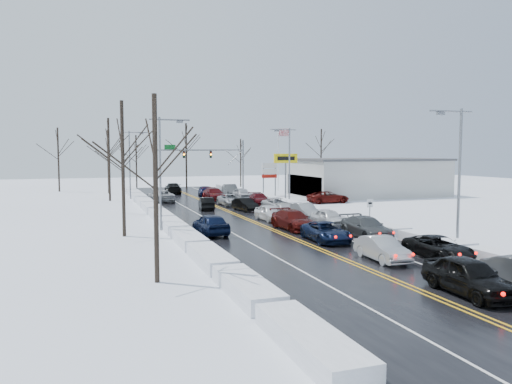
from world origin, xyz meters
name	(u,v)px	position (x,y,z in m)	size (l,w,h in m)	color
ground	(247,219)	(0.00, 0.00, 0.00)	(160.00, 160.00, 0.00)	white
road_surface	(240,216)	(0.00, 2.00, 0.01)	(14.00, 84.00, 0.01)	black
snow_bank_left	(161,220)	(-7.60, 2.00, 0.00)	(1.59, 72.00, 0.73)	white
snow_bank_right	(311,213)	(7.60, 2.00, 0.00)	(1.59, 72.00, 0.73)	white
traffic_signal_mast	(210,157)	(3.45, 27.99, 5.48)	(13.28, 0.39, 8.00)	slate
tires_plus_sign	(286,161)	(10.50, 15.99, 4.99)	(3.20, 0.34, 6.00)	slate
used_vehicles_sign	(269,173)	(10.50, 22.00, 3.32)	(2.20, 0.22, 4.65)	slate
speed_limit_sign	(370,208)	(8.20, -8.00, 1.63)	(0.55, 0.09, 2.35)	slate
flagpole	(279,154)	(15.17, 30.00, 5.93)	(1.87, 1.20, 10.00)	silver
dealership_building	(368,177)	(23.98, 18.00, 2.66)	(20.40, 12.40, 5.30)	beige
streetlight_se	(457,167)	(8.30, -18.00, 5.31)	(3.20, 0.25, 9.00)	slate
streetlight_ne	(288,160)	(8.30, 10.00, 5.31)	(3.20, 0.25, 9.00)	slate
streetlight_sw	(163,164)	(-8.30, -4.00, 5.31)	(3.20, 0.25, 9.00)	slate
streetlight_nw	(131,159)	(-8.30, 24.00, 5.31)	(3.20, 0.25, 9.00)	slate
tree_left_a	(155,152)	(-11.00, -20.00, 6.29)	(3.60, 3.60, 9.00)	#2D231C
tree_left_b	(122,142)	(-11.50, -6.00, 6.99)	(4.00, 4.00, 10.00)	#2D231C
tree_left_c	(123,155)	(-10.50, 8.00, 5.94)	(3.40, 3.40, 8.50)	#2D231C
tree_left_d	(109,143)	(-11.20, 22.00, 7.33)	(4.20, 4.20, 10.50)	#2D231C
tree_left_e	(108,149)	(-10.80, 34.00, 6.64)	(3.80, 3.80, 9.50)	#2D231C
tree_far_a	(58,147)	(-18.00, 40.00, 6.99)	(4.00, 4.00, 10.00)	#2D231C
tree_far_b	(136,151)	(-6.00, 41.00, 6.29)	(3.60, 3.60, 9.00)	#2D231C
tree_far_c	(186,143)	(2.00, 39.00, 7.68)	(4.40, 4.40, 11.00)	#2D231C
tree_far_d	(241,153)	(12.00, 40.50, 5.94)	(3.40, 3.40, 8.50)	#2D231C
tree_far_e	(321,146)	(28.00, 41.00, 7.33)	(4.20, 4.20, 10.50)	#2D231C
queued_car_0	(469,295)	(1.68, -26.60, 0.00)	(1.96, 4.87, 1.66)	black
queued_car_1	(382,261)	(1.93, -19.42, 0.00)	(1.47, 4.23, 1.39)	#A4A7AC
queued_car_2	(326,241)	(1.71, -12.82, 0.00)	(2.27, 4.92, 1.37)	black
queued_car_3	(293,229)	(1.66, -7.13, 0.00)	(2.18, 5.35, 1.55)	#450B09
queued_car_4	(270,221)	(1.70, -1.63, 0.00)	(1.71, 4.24, 1.44)	white
queued_car_5	(245,211)	(1.82, 6.20, 0.00)	(1.44, 4.13, 1.36)	black
queued_car_6	(231,206)	(1.82, 11.63, 0.00)	(2.22, 4.82, 1.34)	#A2A5AA
queued_car_7	(214,200)	(1.55, 18.48, 0.00)	(2.18, 5.36, 1.56)	#48090C
queued_car_8	(205,196)	(1.78, 24.50, 0.00)	(1.77, 4.40, 1.50)	black
queued_car_10	(438,259)	(5.41, -20.00, 0.00)	(2.20, 4.78, 1.33)	black
queued_car_11	(366,238)	(5.17, -12.41, 0.00)	(2.14, 5.27, 1.53)	#404446
queued_car_12	(329,226)	(5.15, -6.61, 0.00)	(1.72, 4.27, 1.45)	silver
queued_car_13	(305,218)	(5.41, -1.20, 0.00)	(1.49, 4.28, 1.41)	gray
queued_car_14	(278,211)	(5.17, 5.19, 0.00)	(2.22, 4.81, 1.34)	silver
queued_car_15	(259,204)	(5.43, 11.91, 0.00)	(1.86, 4.57, 1.33)	#46090E
queued_car_16	(242,199)	(5.41, 18.62, 0.00)	(1.77, 4.39, 1.50)	#AFB1B7
queued_car_17	(230,196)	(5.42, 24.44, 0.00)	(1.70, 4.87, 1.60)	#424548
oncoming_car_0	(206,210)	(-1.80, 8.59, 0.00)	(1.44, 4.12, 1.36)	black
oncoming_car_1	(161,202)	(-5.26, 18.67, 0.00)	(2.47, 5.37, 1.49)	#BABABC
oncoming_car_2	(173,193)	(-1.71, 30.61, 0.00)	(2.23, 5.48, 1.59)	black
oncoming_car_3	(211,234)	(-5.24, -7.34, 0.00)	(1.91, 4.75, 1.62)	black
parked_car_0	(328,203)	(13.94, 10.61, 0.00)	(2.39, 5.19, 1.44)	#4C0D0A
parked_car_1	(336,199)	(17.16, 14.60, 0.00)	(1.91, 4.70, 1.36)	#3F4144
parked_car_2	(301,195)	(15.14, 21.54, 0.00)	(2.01, 5.00, 1.70)	black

